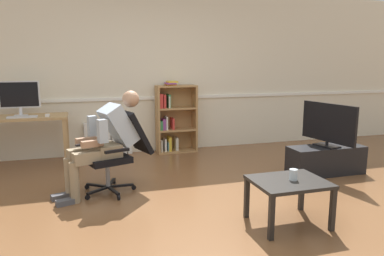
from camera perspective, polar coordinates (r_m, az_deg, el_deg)
name	(u,v)px	position (r m, az deg, el deg)	size (l,w,h in m)	color
ground_plane	(201,207)	(3.95, 1.49, -12.34)	(18.00, 18.00, 0.00)	brown
back_wall	(153,72)	(6.21, -6.17, 8.71)	(12.00, 0.13, 2.70)	beige
computer_desk	(26,125)	(5.73, -24.66, 0.50)	(1.15, 0.57, 0.76)	tan
imac_monitor	(19,96)	(5.77, -25.54, 4.61)	(0.55, 0.14, 0.50)	silver
keyboard	(22,117)	(5.58, -25.17, 1.60)	(0.39, 0.12, 0.02)	silver
computer_mouse	(48,115)	(5.56, -21.81, 1.87)	(0.06, 0.10, 0.03)	white
bookshelf	(173,119)	(6.15, -2.97, 1.41)	(0.68, 0.29, 1.21)	#AD7F4C
radiator	(108,139)	(6.14, -13.04, -1.63)	(0.76, 0.08, 0.55)	white
office_chair	(120,148)	(4.38, -11.33, -3.07)	(0.85, 0.68, 0.96)	black
person_seated	(105,139)	(4.29, -13.54, -1.75)	(1.05, 0.61, 1.19)	#937F60
tv_stand	(326,160)	(5.32, 20.32, -4.76)	(1.06, 0.37, 0.39)	black
tv_screen	(328,124)	(5.22, 20.68, 0.58)	(0.26, 0.88, 0.59)	black
coffee_table	(289,186)	(3.56, 14.99, -8.85)	(0.68, 0.55, 0.43)	black
drinking_glass	(293,175)	(3.55, 15.67, -7.08)	(0.08, 0.08, 0.10)	silver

